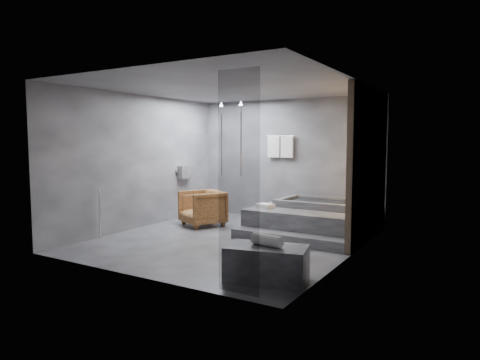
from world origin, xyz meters
The scene contains 7 objects.
room centered at (0.40, 0.24, 1.73)m, with size 5.00×5.04×2.82m.
tub_deck centered at (1.05, 1.45, 0.25)m, with size 2.20×2.00×0.50m, color #38393B.
tub_step centered at (1.05, 0.27, 0.09)m, with size 2.20×0.36×0.18m, color #38393B.
concrete_bench centered at (1.67, -1.77, 0.24)m, with size 1.05×0.58×0.47m, color #353538.
driftwood_chair centered at (-1.24, 0.81, 0.38)m, with size 0.82×0.84×0.77m, color #492812.
rolled_towel centered at (1.67, -1.76, 0.55)m, with size 0.15×0.15×0.43m, color silver.
deck_towel centered at (0.27, 0.87, 0.54)m, with size 0.32×0.23×0.08m, color silver.
Camera 1 is at (4.18, -6.63, 1.84)m, focal length 32.00 mm.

